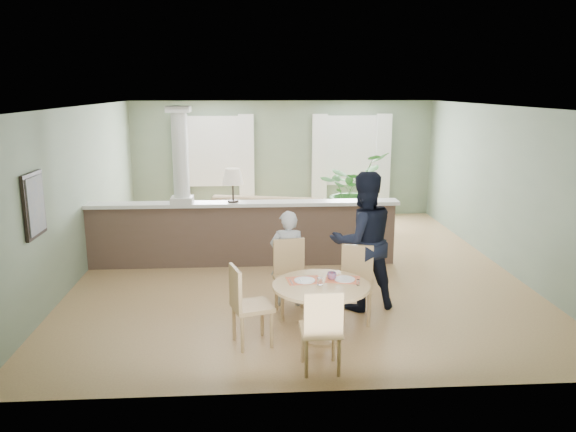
{
  "coord_description": "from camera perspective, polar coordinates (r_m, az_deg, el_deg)",
  "views": [
    {
      "loc": [
        -0.73,
        -9.09,
        2.99
      ],
      "look_at": [
        -0.2,
        -1.0,
        1.13
      ],
      "focal_mm": 35.0,
      "sensor_mm": 36.0,
      "label": 1
    }
  ],
  "objects": [
    {
      "name": "chair_near",
      "position": [
        6.04,
        3.45,
        -11.21
      ],
      "size": [
        0.44,
        0.44,
        0.95
      ],
      "rotation": [
        0.0,
        0.0,
        3.16
      ],
      "color": "tan",
      "rests_on": "ground"
    },
    {
      "name": "chair_far_man",
      "position": [
        7.45,
        6.96,
        -6.42
      ],
      "size": [
        0.53,
        0.53,
        0.97
      ],
      "rotation": [
        0.0,
        0.0,
        -0.24
      ],
      "color": "tan",
      "rests_on": "ground"
    },
    {
      "name": "pony_wall",
      "position": [
        9.57,
        -5.15,
        -0.94
      ],
      "size": [
        5.32,
        0.38,
        2.7
      ],
      "color": "brown",
      "rests_on": "ground"
    },
    {
      "name": "man_person",
      "position": [
        7.7,
        7.6,
        -2.52
      ],
      "size": [
        1.07,
        0.91,
        1.91
      ],
      "primitive_type": "imported",
      "rotation": [
        0.0,
        0.0,
        3.37
      ],
      "color": "black",
      "rests_on": "ground"
    },
    {
      "name": "ground",
      "position": [
        9.59,
        0.83,
        -5.24
      ],
      "size": [
        8.0,
        8.0,
        0.0
      ],
      "primitive_type": "plane",
      "color": "tan",
      "rests_on": "ground"
    },
    {
      "name": "dining_table",
      "position": [
        6.79,
        3.4,
        -8.05
      ],
      "size": [
        1.16,
        1.16,
        0.8
      ],
      "rotation": [
        0.0,
        0.0,
        0.12
      ],
      "color": "tan",
      "rests_on": "ground"
    },
    {
      "name": "chair_far_boy",
      "position": [
        7.58,
        0.32,
        -5.86
      ],
      "size": [
        0.52,
        0.52,
        1.0
      ],
      "rotation": [
        0.0,
        0.0,
        0.17
      ],
      "color": "tan",
      "rests_on": "ground"
    },
    {
      "name": "houseplant",
      "position": [
        12.25,
        6.55,
        2.61
      ],
      "size": [
        1.92,
        1.94,
        1.63
      ],
      "primitive_type": "imported",
      "rotation": [
        0.0,
        0.0,
        0.86
      ],
      "color": "#2D5E25",
      "rests_on": "ground"
    },
    {
      "name": "room_shell",
      "position": [
        9.81,
        0.4,
        6.02
      ],
      "size": [
        7.02,
        8.02,
        2.71
      ],
      "color": "gray",
      "rests_on": "ground"
    },
    {
      "name": "sofa",
      "position": [
        10.92,
        -2.55,
        -0.66
      ],
      "size": [
        3.12,
        1.77,
        0.86
      ],
      "primitive_type": "imported",
      "rotation": [
        0.0,
        0.0,
        -0.22
      ],
      "color": "#7F6245",
      "rests_on": "ground"
    },
    {
      "name": "chair_side",
      "position": [
        6.66,
        -4.31,
        -8.73
      ],
      "size": [
        0.55,
        0.55,
        0.98
      ],
      "rotation": [
        0.0,
        0.0,
        1.87
      ],
      "color": "tan",
      "rests_on": "ground"
    },
    {
      "name": "child_person",
      "position": [
        7.8,
        -0.01,
        -4.33
      ],
      "size": [
        0.51,
        0.34,
        1.36
      ],
      "primitive_type": "imported",
      "rotation": [
        0.0,
        0.0,
        3.1
      ],
      "color": "#ABACB1",
      "rests_on": "ground"
    }
  ]
}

